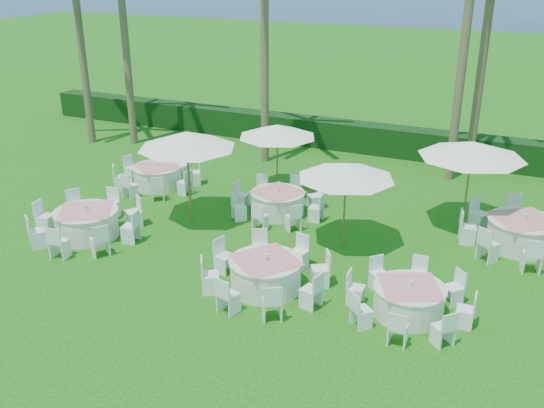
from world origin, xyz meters
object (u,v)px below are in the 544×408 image
at_px(banquet_table_c, 409,300).
at_px(banquet_table_d, 157,176).
at_px(umbrella_d, 472,149).
at_px(banquet_table_e, 278,202).
at_px(umbrella_c, 277,131).
at_px(banquet_table_f, 522,232).
at_px(umbrella_a, 187,140).
at_px(banquet_table_b, 266,273).
at_px(banquet_table_a, 87,223).
at_px(umbrella_b, 346,171).

relative_size(banquet_table_c, banquet_table_d, 0.95).
relative_size(banquet_table_d, umbrella_d, 0.99).
relative_size(banquet_table_e, umbrella_c, 1.12).
relative_size(banquet_table_e, banquet_table_f, 0.88).
xyz_separation_m(umbrella_a, umbrella_d, (7.99, 3.02, -0.14)).
bearing_deg(umbrella_a, umbrella_d, 20.70).
xyz_separation_m(banquet_table_c, banquet_table_d, (-10.25, 4.74, 0.02)).
bearing_deg(banquet_table_b, umbrella_c, 111.34).
bearing_deg(banquet_table_c, banquet_table_f, 65.86).
relative_size(banquet_table_b, banquet_table_e, 1.06).
height_order(banquet_table_f, umbrella_d, umbrella_d).
xyz_separation_m(banquet_table_a, umbrella_c, (3.72, 5.77, 1.80)).
bearing_deg(banquet_table_b, umbrella_b, 71.85).
bearing_deg(umbrella_d, umbrella_c, 175.50).
distance_m(banquet_table_f, umbrella_c, 8.54).
xyz_separation_m(banquet_table_e, umbrella_a, (-2.30, -1.66, 2.29)).
distance_m(umbrella_b, umbrella_d, 4.07).
height_order(banquet_table_c, banquet_table_e, banquet_table_e).
bearing_deg(umbrella_c, umbrella_a, -112.27).
relative_size(banquet_table_a, umbrella_a, 1.11).
bearing_deg(banquet_table_e, umbrella_c, 114.45).
height_order(banquet_table_f, umbrella_b, umbrella_b).
relative_size(banquet_table_b, banquet_table_d, 1.04).
bearing_deg(banquet_table_c, banquet_table_a, 178.10).
relative_size(banquet_table_d, umbrella_a, 1.04).
distance_m(banquet_table_e, umbrella_d, 6.23).
height_order(banquet_table_b, umbrella_a, umbrella_a).
bearing_deg(banquet_table_e, banquet_table_d, 174.09).
relative_size(banquet_table_a, banquet_table_f, 0.96).
height_order(banquet_table_e, umbrella_b, umbrella_b).
bearing_deg(umbrella_b, banquet_table_f, 23.29).
xyz_separation_m(banquet_table_d, umbrella_d, (10.72, 0.84, 2.14)).
bearing_deg(umbrella_a, banquet_table_c, -18.80).
xyz_separation_m(banquet_table_b, umbrella_a, (-3.94, 2.85, 2.26)).
bearing_deg(umbrella_a, banquet_table_d, 141.43).
bearing_deg(banquet_table_e, banquet_table_f, 5.23).
bearing_deg(umbrella_b, banquet_table_d, 166.27).
distance_m(banquet_table_c, banquet_table_d, 11.30).
xyz_separation_m(banquet_table_b, banquet_table_e, (-1.64, 4.51, -0.02)).
bearing_deg(umbrella_b, umbrella_d, 42.07).
bearing_deg(umbrella_d, umbrella_a, -159.30).
distance_m(banquet_table_e, umbrella_c, 2.76).
distance_m(umbrella_a, umbrella_b, 5.00).
bearing_deg(banquet_table_a, banquet_table_b, -5.66).
height_order(banquet_table_f, umbrella_c, umbrella_c).
bearing_deg(umbrella_c, banquet_table_d, -162.03).
height_order(banquet_table_c, umbrella_c, umbrella_c).
height_order(banquet_table_a, umbrella_b, umbrella_b).
xyz_separation_m(banquet_table_f, umbrella_a, (-9.71, -2.34, 2.24)).
height_order(banquet_table_d, banquet_table_e, banquet_table_d).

